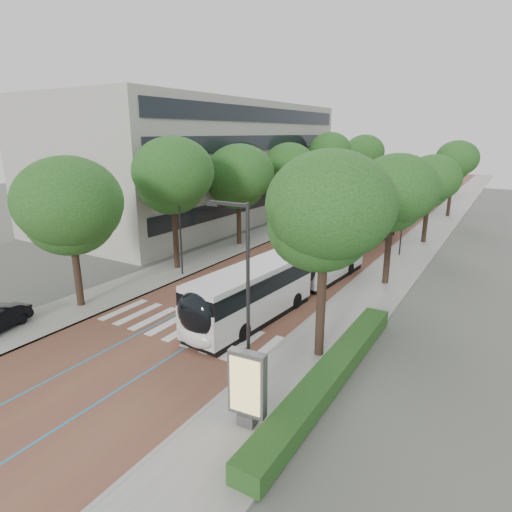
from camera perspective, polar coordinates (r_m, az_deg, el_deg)
The scene contains 22 objects.
ground at distance 23.90m, azimuth -11.17°, elevation -10.23°, with size 160.00×160.00×0.00m, color #51544C.
road at distance 58.47m, azimuth 16.13°, elevation 5.16°, with size 11.00×140.00×0.02m, color brown.
sidewalk_left at distance 60.79m, azimuth 9.29°, elevation 6.03°, with size 4.00×140.00×0.12m, color gray.
sidewalk_right at distance 57.03m, azimuth 23.40°, elevation 4.26°, with size 4.00×140.00×0.12m, color gray.
kerb_left at distance 60.12m, azimuth 10.98°, elevation 5.84°, with size 0.20×140.00×0.14m, color gray.
kerb_right at distance 57.30m, azimuth 21.53°, elevation 4.51°, with size 0.20×140.00×0.14m, color gray.
zebra_crossing at distance 24.44m, azimuth -9.23°, elevation -9.45°, with size 10.55×3.60×0.01m.
lane_line_left at distance 58.89m, azimuth 14.63°, elevation 5.36°, with size 0.12×126.00×0.01m, color teal.
lane_line_right at distance 58.08m, azimuth 17.65°, elevation 4.98°, with size 0.12×126.00×0.01m, color teal.
office_building at distance 55.55m, azimuth -7.09°, elevation 12.41°, with size 18.11×40.00×14.00m.
hedge at distance 19.36m, azimuth 9.94°, elevation -15.14°, with size 1.20×14.00×0.80m, color #1B4116.
streetlight_near at distance 16.04m, azimuth -1.62°, elevation -4.58°, with size 1.82×0.20×8.00m.
streetlight_far at distance 38.88m, azimuth 18.90°, elevation 6.88°, with size 1.82×0.20×8.00m.
lamp_post_left at distance 32.14m, azimuth -10.11°, elevation 4.44°, with size 0.14×0.14×8.00m, color #2A2A2C.
trees_left at distance 46.25m, azimuth 2.35°, elevation 11.39°, with size 6.38×61.27×10.01m.
trees_right at distance 36.69m, azimuth 20.15°, elevation 8.82°, with size 5.68×47.42×9.28m.
lead_bus at distance 27.45m, azimuth 4.14°, elevation -2.75°, with size 3.97×18.54×3.20m.
bus_queued_0 at distance 42.36m, azimuth 13.99°, elevation 3.56°, with size 3.33×12.54×3.20m.
bus_queued_1 at distance 54.37m, azimuth 17.64°, elevation 5.98°, with size 2.66×12.42×3.20m.
bus_queued_2 at distance 67.34m, azimuth 20.96°, elevation 7.50°, with size 3.18×12.51×3.20m.
bus_queued_3 at distance 80.62m, azimuth 22.35°, elevation 8.62°, with size 2.77×12.44×3.20m.
ad_panel at distance 16.12m, azimuth -1.17°, elevation -17.07°, with size 1.45×0.61×2.95m.
Camera 1 is at (14.78, -15.59, 10.49)m, focal length 30.00 mm.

